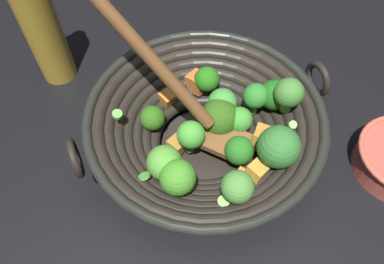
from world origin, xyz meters
TOP-DOWN VIEW (x-y plane):
  - ground_plane at (0.00, 0.00)m, footprint 4.00×4.00m
  - wok at (-0.00, -0.00)m, footprint 0.34×0.36m
  - cooking_oil_bottle at (0.28, 0.09)m, footprint 0.06×0.06m

SIDE VIEW (x-z plane):
  - ground_plane at x=0.00m, z-range 0.00..0.00m
  - wok at x=0.00m, z-range -0.06..0.18m
  - cooking_oil_bottle at x=0.28m, z-range -0.02..0.22m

